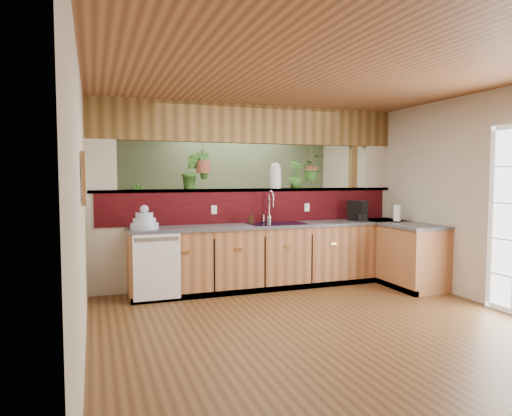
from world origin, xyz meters
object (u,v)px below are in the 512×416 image
object	(u,v)px
paper_towel	(397,214)
glass_jar	(276,176)
coffee_maker	(358,211)
shelving_console	(172,236)
soap_dispenser	(251,218)
dish_stack	(144,222)
faucet	(270,205)

from	to	relation	value
paper_towel	glass_jar	world-z (taller)	glass_jar
coffee_maker	paper_towel	world-z (taller)	coffee_maker
coffee_maker	shelving_console	size ratio (longest dim) A/B	0.20
soap_dispenser	glass_jar	size ratio (longest dim) A/B	0.45
dish_stack	faucet	bearing A→B (deg)	6.83
dish_stack	paper_towel	xyz separation A→B (m)	(3.58, -0.33, 0.03)
dish_stack	glass_jar	xyz separation A→B (m)	(1.97, 0.43, 0.58)
glass_jar	dish_stack	bearing A→B (deg)	-167.56
shelving_console	coffee_maker	bearing A→B (deg)	-50.19
faucet	dish_stack	world-z (taller)	faucet
faucet	glass_jar	size ratio (longest dim) A/B	1.23
dish_stack	soap_dispenser	distance (m)	1.49
faucet	soap_dispenser	xyz separation A→B (m)	(-0.31, -0.07, -0.17)
dish_stack	soap_dispenser	xyz separation A→B (m)	(1.48, 0.15, -0.01)
dish_stack	shelving_console	xyz separation A→B (m)	(0.72, 2.33, -0.50)
faucet	shelving_console	size ratio (longest dim) A/B	0.30
soap_dispenser	coffee_maker	world-z (taller)	coffee_maker
soap_dispenser	coffee_maker	xyz separation A→B (m)	(1.67, -0.11, 0.06)
dish_stack	paper_towel	world-z (taller)	dish_stack
soap_dispenser	coffee_maker	size ratio (longest dim) A/B	0.56
coffee_maker	paper_towel	bearing A→B (deg)	-63.84
soap_dispenser	shelving_console	world-z (taller)	soap_dispenser
coffee_maker	paper_towel	xyz separation A→B (m)	(0.42, -0.38, -0.02)
paper_towel	dish_stack	bearing A→B (deg)	174.68
paper_towel	shelving_console	distance (m)	3.94
dish_stack	soap_dispenser	bearing A→B (deg)	5.71
faucet	soap_dispenser	world-z (taller)	faucet
dish_stack	coffee_maker	bearing A→B (deg)	0.76
coffee_maker	shelving_console	bearing A→B (deg)	114.52
coffee_maker	shelving_console	distance (m)	3.38
coffee_maker	glass_jar	distance (m)	1.36
coffee_maker	paper_towel	distance (m)	0.56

